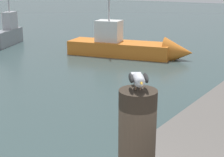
{
  "coord_description": "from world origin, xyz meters",
  "views": [
    {
      "loc": [
        -0.96,
        -1.71,
        3.42
      ],
      "look_at": [
        1.03,
        -0.24,
        2.69
      ],
      "focal_mm": 51.37,
      "sensor_mm": 36.0,
      "label": 1
    }
  ],
  "objects_px": {
    "seagull": "(139,79)",
    "boat_orange": "(133,47)",
    "mooring_post": "(137,146)",
    "boat_grey": "(7,33)"
  },
  "relations": [
    {
      "from": "boat_grey",
      "to": "boat_orange",
      "type": "distance_m",
      "value": 7.79
    },
    {
      "from": "boat_orange",
      "to": "boat_grey",
      "type": "bearing_deg",
      "value": 102.92
    },
    {
      "from": "mooring_post",
      "to": "boat_orange",
      "type": "bearing_deg",
      "value": 32.75
    },
    {
      "from": "mooring_post",
      "to": "seagull",
      "type": "bearing_deg",
      "value": -141.12
    },
    {
      "from": "seagull",
      "to": "boat_orange",
      "type": "height_order",
      "value": "boat_orange"
    },
    {
      "from": "boat_grey",
      "to": "boat_orange",
      "type": "height_order",
      "value": "boat_grey"
    },
    {
      "from": "boat_grey",
      "to": "seagull",
      "type": "bearing_deg",
      "value": -122.36
    },
    {
      "from": "seagull",
      "to": "boat_grey",
      "type": "bearing_deg",
      "value": 57.64
    },
    {
      "from": "seagull",
      "to": "boat_grey",
      "type": "xyz_separation_m",
      "value": [
        9.32,
        14.71,
        -2.06
      ]
    },
    {
      "from": "mooring_post",
      "to": "boat_orange",
      "type": "xyz_separation_m",
      "value": [
        11.05,
        7.11,
        -1.7
      ]
    }
  ]
}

